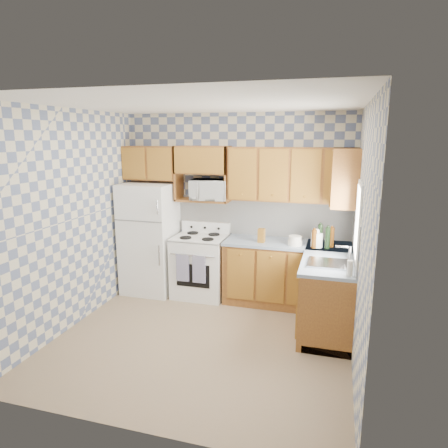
{
  "coord_description": "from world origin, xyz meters",
  "views": [
    {
      "loc": [
        1.45,
        -4.12,
        2.37
      ],
      "look_at": [
        0.05,
        0.75,
        1.25
      ],
      "focal_mm": 32.0,
      "sensor_mm": 36.0,
      "label": 1
    }
  ],
  "objects": [
    {
      "name": "floor",
      "position": [
        0.0,
        0.0,
        0.0
      ],
      "size": [
        3.4,
        3.4,
        0.0
      ],
      "primitive_type": "plane",
      "color": "#8A7054",
      "rests_on": "ground"
    },
    {
      "name": "back_wall",
      "position": [
        0.0,
        1.6,
        1.35
      ],
      "size": [
        3.4,
        0.02,
        2.7
      ],
      "primitive_type": "cube",
      "color": "slate",
      "rests_on": "ground"
    },
    {
      "name": "right_wall",
      "position": [
        1.7,
        0.0,
        1.35
      ],
      "size": [
        0.02,
        3.2,
        2.7
      ],
      "primitive_type": "cube",
      "color": "slate",
      "rests_on": "ground"
    },
    {
      "name": "backsplash_back",
      "position": [
        0.4,
        1.59,
        1.2
      ],
      "size": [
        2.6,
        0.02,
        0.56
      ],
      "primitive_type": "cube",
      "color": "white",
      "rests_on": "back_wall"
    },
    {
      "name": "backsplash_right",
      "position": [
        1.69,
        0.8,
        1.2
      ],
      "size": [
        0.02,
        1.6,
        0.56
      ],
      "primitive_type": "cube",
      "color": "white",
      "rests_on": "right_wall"
    },
    {
      "name": "refrigerator",
      "position": [
        -1.27,
        1.25,
        0.84
      ],
      "size": [
        0.75,
        0.7,
        1.68
      ],
      "primitive_type": "cube",
      "color": "white",
      "rests_on": "floor"
    },
    {
      "name": "stove_body",
      "position": [
        -0.47,
        1.28,
        0.45
      ],
      "size": [
        0.76,
        0.65,
        0.9
      ],
      "primitive_type": "cube",
      "color": "white",
      "rests_on": "floor"
    },
    {
      "name": "cooktop",
      "position": [
        -0.47,
        1.28,
        0.91
      ],
      "size": [
        0.76,
        0.65,
        0.02
      ],
      "primitive_type": "cube",
      "color": "silver",
      "rests_on": "stove_body"
    },
    {
      "name": "backguard",
      "position": [
        -0.47,
        1.55,
        1.0
      ],
      "size": [
        0.76,
        0.08,
        0.17
      ],
      "primitive_type": "cube",
      "color": "white",
      "rests_on": "cooktop"
    },
    {
      "name": "dish_towel_left",
      "position": [
        -0.62,
        0.93,
        0.53
      ],
      "size": [
        0.19,
        0.02,
        0.4
      ],
      "primitive_type": "cube",
      "color": "navy",
      "rests_on": "stove_body"
    },
    {
      "name": "dish_towel_right",
      "position": [
        -0.37,
        0.93,
        0.53
      ],
      "size": [
        0.19,
        0.02,
        0.4
      ],
      "primitive_type": "cube",
      "color": "navy",
      "rests_on": "stove_body"
    },
    {
      "name": "base_cabinets_back",
      "position": [
        0.82,
        1.3,
        0.44
      ],
      "size": [
        1.75,
        0.6,
        0.88
      ],
      "primitive_type": "cube",
      "color": "brown",
      "rests_on": "floor"
    },
    {
      "name": "base_cabinets_right",
      "position": [
        1.4,
        0.8,
        0.44
      ],
      "size": [
        0.6,
        1.6,
        0.88
      ],
      "primitive_type": "cube",
      "color": "brown",
      "rests_on": "floor"
    },
    {
      "name": "countertop_back",
      "position": [
        0.82,
        1.3,
        0.9
      ],
      "size": [
        1.77,
        0.63,
        0.04
      ],
      "primitive_type": "cube",
      "color": "gray",
      "rests_on": "base_cabinets_back"
    },
    {
      "name": "countertop_right",
      "position": [
        1.4,
        0.8,
        0.9
      ],
      "size": [
        0.63,
        1.6,
        0.04
      ],
      "primitive_type": "cube",
      "color": "gray",
      "rests_on": "base_cabinets_right"
    },
    {
      "name": "upper_cabinets_back",
      "position": [
        0.82,
        1.44,
        1.85
      ],
      "size": [
        1.75,
        0.33,
        0.74
      ],
      "primitive_type": "cube",
      "color": "brown",
      "rests_on": "back_wall"
    },
    {
      "name": "upper_cabinets_fridge",
      "position": [
        -1.29,
        1.44,
        1.97
      ],
      "size": [
        0.82,
        0.33,
        0.5
      ],
      "primitive_type": "cube",
      "color": "brown",
      "rests_on": "back_wall"
    },
    {
      "name": "upper_cabinets_right",
      "position": [
        1.53,
        1.25,
        1.85
      ],
      "size": [
        0.33,
        0.7,
        0.74
      ],
      "primitive_type": "cube",
      "color": "brown",
      "rests_on": "right_wall"
    },
    {
      "name": "microwave_shelf",
      "position": [
        -0.47,
        1.44,
        1.44
      ],
      "size": [
        0.8,
        0.33,
        0.03
      ],
      "primitive_type": "cube",
      "color": "brown",
      "rests_on": "back_wall"
    },
    {
      "name": "microwave",
      "position": [
        -0.37,
        1.41,
        1.6
      ],
      "size": [
        0.59,
        0.44,
        0.3
      ],
      "primitive_type": "imported",
      "rotation": [
        0.0,
        0.0,
        0.14
      ],
      "color": "white",
      "rests_on": "microwave_shelf"
    },
    {
      "name": "sink",
      "position": [
        1.4,
        0.45,
        0.93
      ],
      "size": [
        0.48,
        0.4,
        0.03
      ],
      "primitive_type": "cube",
      "color": "#B7B7BC",
      "rests_on": "countertop_right"
    },
    {
      "name": "window",
      "position": [
        1.69,
        0.45,
        1.45
      ],
      "size": [
        0.02,
        0.66,
        0.86
      ],
      "primitive_type": "cube",
      "color": "white",
      "rests_on": "right_wall"
    },
    {
      "name": "bottle_0",
      "position": [
        1.26,
        1.18,
        1.07
      ],
      "size": [
        0.07,
        0.07,
        0.31
      ],
      "primitive_type": "cylinder",
      "color": "black",
      "rests_on": "countertop_back"
    },
    {
      "name": "bottle_1",
      "position": [
        1.36,
        1.12,
        1.06
      ],
      "size": [
        0.07,
        0.07,
        0.28
      ],
      "primitive_type": "cylinder",
      "color": "black",
      "rests_on": "countertop_back"
    },
    {
      "name": "bottle_2",
      "position": [
        1.41,
        1.22,
        1.05
      ],
      "size": [
        0.07,
        0.07,
        0.26
      ],
      "primitive_type": "cylinder",
      "color": "#60330D",
      "rests_on": "countertop_back"
    },
    {
      "name": "bottle_3",
      "position": [
        1.19,
        1.1,
        1.04
      ],
      "size": [
        0.07,
        0.07,
        0.24
      ],
      "primitive_type": "cylinder",
      "color": "#60330D",
      "rests_on": "countertop_back"
    },
    {
      "name": "knife_block",
      "position": [
        0.46,
        1.19,
        1.02
      ],
      "size": [
        0.1,
        0.1,
        0.19
      ],
      "primitive_type": "cube",
      "rotation": [
        0.0,
        0.0,
        -0.1
      ],
      "color": "brown",
      "rests_on": "countertop_back"
    },
    {
      "name": "electric_kettle",
      "position": [
        1.22,
        1.16,
        1.02
      ],
      "size": [
        0.15,
        0.15,
        0.2
      ],
      "primitive_type": "cylinder",
      "color": "white",
      "rests_on": "countertop_back"
    },
    {
      "name": "food_containers",
      "position": [
        0.93,
        1.17,
        0.98
      ],
      "size": [
        0.19,
        0.19,
        0.13
      ],
      "primitive_type": null,
      "color": "silver",
      "rests_on": "countertop_back"
    },
    {
      "name": "soap_bottle",
      "position": [
        1.62,
        0.1,
        1.01
      ],
      "size": [
        0.06,
        0.06,
        0.17
      ],
      "primitive_type": "cylinder",
      "color": "silver",
      "rests_on": "countertop_right"
    }
  ]
}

